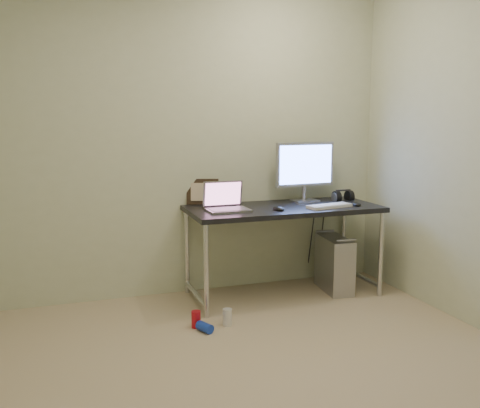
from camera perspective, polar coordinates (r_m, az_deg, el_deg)
name	(u,v)px	position (r m, az deg, el deg)	size (l,w,h in m)	color
floor	(260,387)	(3.12, 2.14, -18.93)	(3.50, 3.50, 0.00)	tan
wall_back	(184,145)	(4.43, -6.03, 6.31)	(3.50, 0.02, 2.50)	beige
desk	(283,216)	(4.41, 4.65, -1.27)	(1.57, 0.69, 0.75)	black
tower_computer	(334,264)	(4.67, 10.03, -6.31)	(0.24, 0.46, 0.49)	#A8A7AC
cable_a	(311,237)	(4.90, 7.63, -3.49)	(0.01, 0.01, 0.70)	black
cable_b	(321,239)	(4.93, 8.67, -3.68)	(0.01, 0.01, 0.72)	black
can_red	(196,319)	(3.88, -4.71, -12.16)	(0.07, 0.07, 0.12)	#B3101D
can_white	(227,317)	(3.90, -1.36, -11.98)	(0.07, 0.07, 0.12)	silver
can_blue	(205,327)	(3.81, -3.78, -12.98)	(0.07, 0.07, 0.12)	blue
laptop	(226,204)	(4.19, -1.50, 0.04)	(0.33, 0.27, 0.23)	#9E9EA5
monitor	(305,167)	(4.63, 6.96, 3.93)	(0.55, 0.17, 0.51)	#9E9EA5
keyboard	(329,206)	(4.39, 9.52, -0.21)	(0.38, 0.12, 0.02)	silver
mouse_right	(357,203)	(4.52, 12.33, 0.06)	(0.07, 0.11, 0.04)	black
mouse_left	(278,208)	(4.20, 4.12, -0.42)	(0.07, 0.11, 0.04)	black
headphones	(343,197)	(4.78, 10.93, 0.77)	(0.18, 0.11, 0.12)	black
picture_frame	(203,192)	(4.48, -4.01, 1.32)	(0.27, 0.03, 0.21)	black
webcam	(226,192)	(4.51, -1.54, 1.28)	(0.05, 0.05, 0.13)	silver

